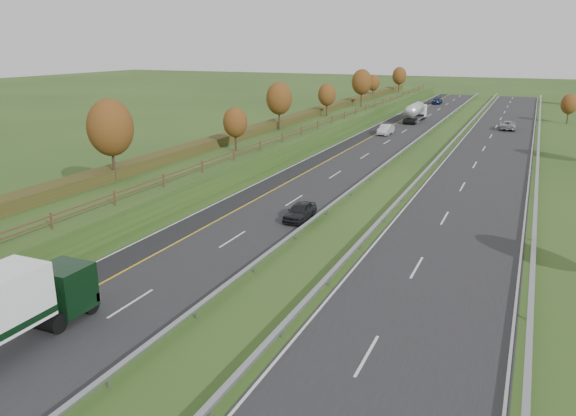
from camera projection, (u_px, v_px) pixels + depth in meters
name	position (u px, v px, depth m)	size (l,w,h in m)	color
ground	(409.00, 166.00, 68.32)	(400.00, 400.00, 0.00)	#2A4719
near_carriageway	(358.00, 154.00, 75.79)	(10.50, 200.00, 0.04)	#232326
far_carriageway	(486.00, 164.00, 69.44)	(10.50, 200.00, 0.04)	#232326
hard_shoulder	(332.00, 152.00, 77.23)	(3.00, 200.00, 0.04)	black
lane_markings	(405.00, 158.00, 73.21)	(26.75, 200.00, 0.01)	silver
embankment_left	(271.00, 140.00, 80.51)	(12.00, 200.00, 2.00)	#2A4719
hedge_left	(258.00, 129.00, 80.84)	(2.20, 180.00, 1.10)	#343817
fence_left	(299.00, 131.00, 77.93)	(0.12, 189.06, 1.20)	#422B19
median_barrier_near	(400.00, 153.00, 73.43)	(0.32, 200.00, 0.71)	#93969C
median_barrier_far	(440.00, 156.00, 71.47)	(0.32, 200.00, 0.71)	#93969C
outer_barrier_far	(538.00, 163.00, 67.04)	(0.32, 200.00, 0.71)	#93969C
trees_left	(262.00, 105.00, 75.90)	(6.64, 164.30, 7.66)	#2D2116
road_tanker	(415.00, 112.00, 107.20)	(2.40, 11.22, 3.46)	silver
car_dark_near	(300.00, 211.00, 47.33)	(1.73, 4.31, 1.47)	black
car_silver_mid	(386.00, 129.00, 91.80)	(1.72, 4.92, 1.62)	silver
car_small_far	(437.00, 101.00, 138.30)	(2.08, 5.12, 1.48)	#152243
car_oncoming	(508.00, 125.00, 96.95)	(2.55, 5.54, 1.54)	#9E9EA2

